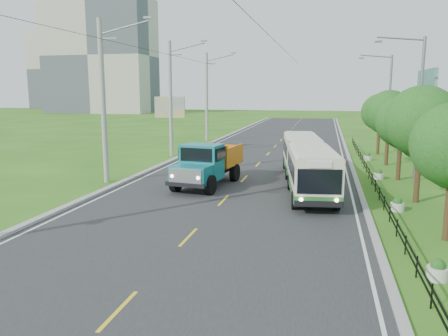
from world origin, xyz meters
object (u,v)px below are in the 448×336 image
(tree_fifth, at_px, (390,115))
(billboard_right, at_px, (426,96))
(tree_fourth, at_px, (402,125))
(pole_far, at_px, (207,97))
(planter_near, at_px, (397,205))
(dump_truck, at_px, (208,162))
(streetlight_far, at_px, (388,100))
(planter_far, at_px, (368,157))
(tree_back, at_px, (380,114))
(streetlight_mid, at_px, (417,104))
(billboard_left, at_px, (170,111))
(bus, at_px, (306,160))
(tree_third, at_px, (422,125))
(pole_mid, at_px, (171,98))
(pole_near, at_px, (104,101))
(planter_front, at_px, (438,271))
(planter_mid, at_px, (379,175))

(tree_fifth, xyz_separation_m, billboard_right, (2.44, -0.14, 1.49))
(tree_fourth, bearing_deg, pole_far, 133.85)
(planter_near, bearing_deg, dump_truck, 161.61)
(streetlight_far, distance_m, planter_far, 7.84)
(tree_back, height_order, streetlight_mid, streetlight_mid)
(billboard_left, height_order, bus, billboard_left)
(tree_third, bearing_deg, pole_mid, 144.64)
(pole_near, height_order, planter_near, pole_near)
(pole_far, height_order, streetlight_far, pole_far)
(tree_third, relative_size, planter_front, 8.96)
(pole_mid, xyz_separation_m, tree_fourth, (18.12, -6.86, -1.51))
(pole_far, height_order, tree_fourth, pole_far)
(streetlight_mid, distance_m, streetlight_far, 14.00)
(streetlight_mid, height_order, streetlight_far, same)
(planter_front, bearing_deg, planter_far, 90.00)
(pole_mid, bearing_deg, tree_fifth, -2.71)
(pole_far, distance_m, billboard_right, 24.33)
(tree_third, height_order, planter_mid, tree_third)
(planter_front, bearing_deg, planter_mid, 90.00)
(pole_near, xyz_separation_m, streetlight_far, (18.90, 19.00, -0.19))
(pole_mid, xyz_separation_m, billboard_left, (-1.24, 3.00, -1.23))
(tree_fourth, relative_size, dump_truck, 0.82)
(pole_mid, xyz_separation_m, tree_fifth, (18.12, -0.86, -1.24))
(tree_third, xyz_separation_m, streetlight_mid, (0.79, 5.86, 0.92))
(pole_far, relative_size, planter_mid, 14.93)
(pole_mid, bearing_deg, tree_back, 15.84)
(dump_truck, bearing_deg, billboard_left, 125.82)
(pole_far, xyz_separation_m, planter_mid, (16.86, -19.00, -4.81))
(billboard_right, height_order, dump_truck, billboard_right)
(tree_fifth, distance_m, planter_front, 22.46)
(pole_mid, bearing_deg, tree_fourth, -20.74)
(pole_far, relative_size, dump_truck, 1.53)
(tree_fourth, relative_size, billboard_right, 0.74)
(tree_third, bearing_deg, planter_front, -97.06)
(planter_mid, bearing_deg, pole_mid, 157.46)
(pole_far, bearing_deg, pole_near, -90.00)
(tree_fourth, xyz_separation_m, planter_mid, (-1.26, -0.14, -3.30))
(pole_far, distance_m, tree_fourth, 26.20)
(billboard_right, bearing_deg, billboard_left, 169.60)
(planter_mid, distance_m, bus, 5.70)
(billboard_left, bearing_deg, tree_fourth, -26.99)
(tree_fourth, height_order, streetlight_mid, streetlight_mid)
(planter_near, bearing_deg, bus, 133.22)
(tree_third, distance_m, planter_front, 10.87)
(streetlight_far, height_order, planter_near, streetlight_far)
(tree_third, bearing_deg, pole_far, 126.09)
(pole_mid, relative_size, bus, 0.72)
(planter_near, xyz_separation_m, planter_mid, (0.00, 8.00, 0.00))
(billboard_left, bearing_deg, planter_front, -55.16)
(tree_fifth, relative_size, planter_mid, 8.66)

